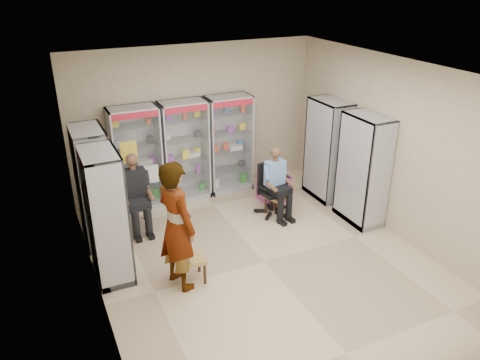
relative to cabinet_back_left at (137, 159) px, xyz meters
name	(u,v)px	position (x,y,z in m)	size (l,w,h in m)	color
floor	(264,262)	(1.30, -2.73, -1.00)	(6.00, 6.00, 0.00)	#C9B38B
room_shell	(267,146)	(1.30, -2.73, 0.97)	(5.02, 6.02, 3.01)	#C0AF8F
cabinet_back_left	(137,159)	(0.00, 0.00, 0.00)	(0.90, 0.50, 2.00)	#A6A9AD
cabinet_back_mid	(185,151)	(0.95, 0.00, 0.00)	(0.90, 0.50, 2.00)	#B4B6BC
cabinet_back_right	(229,144)	(1.90, 0.00, 0.00)	(0.90, 0.50, 2.00)	#A3A5AA
cabinet_right_far	(327,150)	(3.53, -1.13, 0.00)	(0.50, 0.90, 2.00)	#B7BBBF
cabinet_right_near	(363,170)	(3.53, -2.23, 0.00)	(0.50, 0.90, 2.00)	#AAACB2
cabinet_left_far	(94,187)	(-0.93, -0.93, 0.00)	(0.50, 0.90, 2.00)	#A8AAAF
cabinet_left_near	(107,216)	(-0.93, -2.03, 0.00)	(0.50, 0.90, 2.00)	silver
wooden_chair	(135,202)	(-0.25, -0.73, -0.53)	(0.42, 0.42, 0.94)	black
seated_customer	(135,194)	(-0.25, -0.78, -0.33)	(0.44, 0.60, 1.34)	black
office_chair	(272,189)	(2.20, -1.34, -0.50)	(0.54, 0.54, 1.00)	black
seated_shopkeeper	(274,184)	(2.20, -1.39, -0.37)	(0.42, 0.58, 1.27)	#698FD1
pink_trunk	(274,188)	(2.50, -0.84, -0.74)	(0.54, 0.52, 0.52)	#BB4B91
tea_glass	(272,174)	(2.47, -0.83, -0.43)	(0.07, 0.07, 0.10)	#632C08
woven_stool_a	(277,204)	(2.28, -1.38, -0.81)	(0.38, 0.38, 0.38)	olive
woven_stool_b	(191,268)	(0.10, -2.68, -0.80)	(0.40, 0.40, 0.40)	olive
standing_man	(177,226)	(-0.09, -2.69, -0.02)	(0.71, 0.47, 1.96)	#959698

